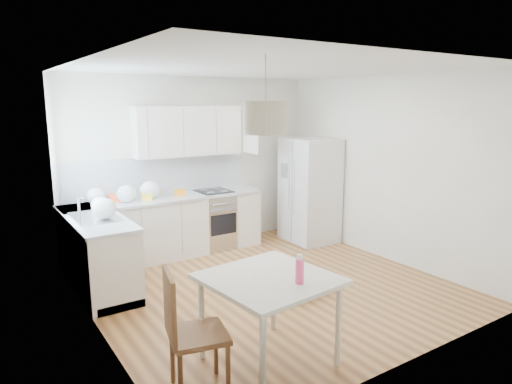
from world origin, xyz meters
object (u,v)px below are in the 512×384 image
(refrigerator, at_px, (310,190))
(gym_bag, at_px, (299,285))
(dining_chair, at_px, (199,332))
(dining_table, at_px, (269,287))

(refrigerator, relative_size, gym_bag, 3.47)
(refrigerator, bearing_deg, gym_bag, -130.59)
(dining_chair, bearing_deg, gym_bag, 42.98)
(dining_table, bearing_deg, refrigerator, 38.95)
(dining_chair, distance_m, gym_bag, 2.18)
(dining_table, distance_m, dining_chair, 0.74)
(dining_table, height_order, gym_bag, dining_table)
(refrigerator, height_order, gym_bag, refrigerator)
(dining_table, xyz_separation_m, gym_bag, (1.15, 1.01, -0.60))
(refrigerator, distance_m, gym_bag, 2.41)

